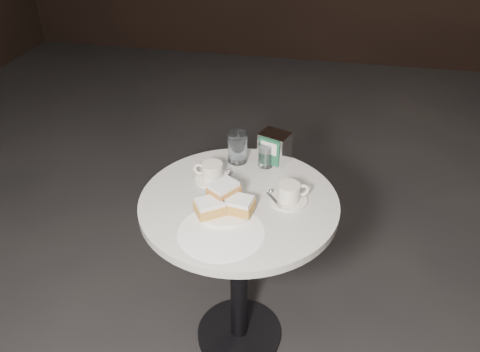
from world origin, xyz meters
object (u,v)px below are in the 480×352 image
Objects in this scene: beignet_plate at (224,203)px; coffee_cup_left at (212,173)px; cafe_table at (239,242)px; coffee_cup_right at (289,194)px; water_glass_right at (266,155)px; water_glass_left at (238,148)px; napkin_dispenser at (274,148)px.

beignet_plate is 1.67× the size of coffee_cup_left.
coffee_cup_right reaches higher than cafe_table.
water_glass_right reaches higher than cafe_table.
cafe_table is at bearing -77.36° from water_glass_left.
cafe_table is at bearing 65.62° from beignet_plate.
water_glass_left is at bearing 102.64° from cafe_table.
napkin_dispenser reaches higher than cafe_table.
water_glass_left is (-0.02, 0.32, 0.03)m from beignet_plate.
water_glass_left reaches higher than coffee_cup_left.
beignet_plate is (-0.03, -0.08, 0.23)m from cafe_table.
beignet_plate is 1.93× the size of water_glass_left.
coffee_cup_left reaches higher than cafe_table.
cafe_table is 0.29m from coffee_cup_right.
beignet_plate is at bearing -86.37° from water_glass_left.
water_glass_left reaches higher than beignet_plate.
water_glass_left is at bearing -151.01° from napkin_dispenser.
cafe_table is 3.16× the size of beignet_plate.
coffee_cup_right is 0.24m from water_glass_right.
cafe_table is 0.28m from coffee_cup_left.
coffee_cup_right is (0.17, 0.03, 0.23)m from cafe_table.
water_glass_left is 0.14m from napkin_dispenser.
coffee_cup_left is 1.08× the size of napkin_dispenser.
water_glass_right reaches higher than beignet_plate.
water_glass_right is at bearing 73.49° from beignet_plate.
napkin_dispenser is (0.21, 0.17, 0.03)m from coffee_cup_left.
napkin_dispenser is at bearing 39.41° from coffee_cup_left.
napkin_dispenser is at bearing 8.49° from water_glass_left.
coffee_cup_left is at bearing -114.34° from water_glass_left.
napkin_dispenser reaches higher than water_glass_left.
coffee_cup_left is 0.16m from water_glass_left.
coffee_cup_left and coffee_cup_right have the same top height.
coffee_cup_right is (0.21, 0.10, -0.00)m from beignet_plate.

